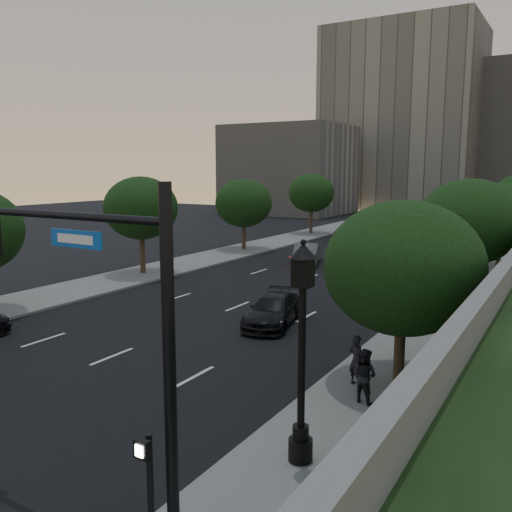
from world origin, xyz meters
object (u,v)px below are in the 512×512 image
Objects in this scene: sedan_near_right at (273,310)px; pedestrian_b at (364,375)px; sedan_far_right at (465,241)px; pedestrian_a at (356,360)px; sedan_far_left at (356,233)px; pedestrian_c at (460,306)px; traffic_signal_mast at (125,355)px; sedan_mid_left at (308,253)px; street_lamp at (302,363)px.

pedestrian_b is at bearing -56.51° from sedan_near_right.
sedan_far_right is 34.44m from pedestrian_a.
sedan_near_right is 7.88m from pedestrian_a.
sedan_far_left is 30.49m from pedestrian_c.
traffic_signal_mast is at bearing 104.30° from pedestrian_a.
sedan_mid_left is at bearing -46.00° from pedestrian_b.
pedestrian_a is (13.31, -35.61, 0.19)m from sedan_far_left.
sedan_far_right is at bearing -70.10° from pedestrian_b.
pedestrian_c is at bearing 122.69° from sedan_far_left.
pedestrian_b is 10.16m from pedestrian_c.
pedestrian_c is at bearing -76.93° from pedestrian_a.
sedan_near_right is (-4.61, 14.14, -2.97)m from traffic_signal_mast.
sedan_far_left reaches higher than sedan_near_right.
pedestrian_a is at bearing 113.95° from sedan_far_left.
sedan_near_right is at bearing 106.96° from sedan_far_left.
sedan_near_right is 2.83× the size of pedestrian_a.
sedan_near_right is (5.69, -15.71, -0.12)m from sedan_mid_left.
pedestrian_a is at bearing 68.13° from pedestrian_c.
sedan_far_right is at bearing 176.68° from sedan_far_left.
sedan_far_right is at bearing 94.48° from street_lamp.
pedestrian_a reaches higher than sedan_near_right.
sedan_far_right is at bearing -62.67° from pedestrian_a.
traffic_signal_mast is 46.29m from sedan_far_left.
pedestrian_a is (5.99, -5.12, 0.30)m from sedan_near_right.
pedestrian_a is 9.14m from pedestrian_c.
street_lamp reaches higher than pedestrian_c.
pedestrian_b reaches higher than sedan_far_left.
street_lamp is 4.36m from pedestrian_b.
sedan_far_right is at bearing -92.57° from pedestrian_c.
pedestrian_c is (0.91, 10.12, 0.07)m from pedestrian_b.
street_lamp is at bearing 112.17° from sedan_far_left.
sedan_mid_left is 2.95× the size of pedestrian_b.
traffic_signal_mast is 31.71m from sedan_mid_left.
sedan_mid_left is at bearing -53.68° from pedestrian_c.
pedestrian_c is at bearing 13.76° from sedan_near_right.
sedan_near_right is at bearing -17.51° from pedestrian_a.
pedestrian_b is at bearing 100.28° from sedan_mid_left.
sedan_far_left is at bearing 104.97° from traffic_signal_mast.
sedan_far_right reaches higher than sedan_near_right.
pedestrian_b is (0.67, -1.11, -0.01)m from pedestrian_a.
sedan_far_right is (-3.10, 39.49, -1.84)m from street_lamp.
traffic_signal_mast is 18.45m from pedestrian_c.
pedestrian_a is at bearing -44.31° from pedestrian_b.
pedestrian_a is at bearing 81.29° from traffic_signal_mast.
street_lamp reaches higher than sedan_near_right.
pedestrian_b reaches higher than sedan_near_right.
pedestrian_b reaches higher than sedan_far_right.
sedan_far_right is (-1.22, 43.36, -2.88)m from traffic_signal_mast.
street_lamp is at bearing 118.51° from pedestrian_a.
street_lamp is at bearing -71.13° from sedan_near_right.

